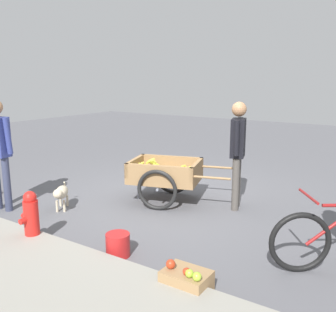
% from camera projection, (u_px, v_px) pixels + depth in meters
% --- Properties ---
extents(ground_plane, '(24.00, 24.00, 0.00)m').
position_uv_depth(ground_plane, '(170.00, 199.00, 6.32)').
color(ground_plane, '#56565B').
extents(fruit_cart, '(1.80, 1.21, 0.69)m').
position_uv_depth(fruit_cart, '(165.00, 176.00, 6.13)').
color(fruit_cart, '#937047').
rests_on(fruit_cart, ground).
extents(vendor_person, '(0.29, 0.52, 1.65)m').
position_uv_depth(vendor_person, '(238.00, 145.00, 5.70)').
color(vendor_person, '#4C4742').
rests_on(vendor_person, ground).
extents(dog, '(0.45, 0.55, 0.40)m').
position_uv_depth(dog, '(61.00, 193.00, 5.76)').
color(dog, beige).
rests_on(dog, ground).
extents(fire_hydrant, '(0.25, 0.25, 0.67)m').
position_uv_depth(fire_hydrant, '(31.00, 218.00, 4.57)').
color(fire_hydrant, red).
rests_on(fire_hydrant, ground).
extents(plastic_bucket, '(0.28, 0.28, 0.27)m').
position_uv_depth(plastic_bucket, '(118.00, 245.00, 4.29)').
color(plastic_bucket, '#B21E1E').
rests_on(plastic_bucket, ground).
extents(apple_crate, '(0.44, 0.32, 0.31)m').
position_uv_depth(apple_crate, '(186.00, 281.00, 3.55)').
color(apple_crate, '#99754C').
rests_on(apple_crate, ground).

